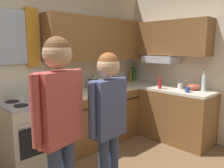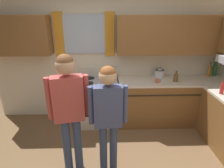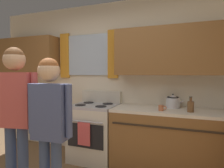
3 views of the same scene
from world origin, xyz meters
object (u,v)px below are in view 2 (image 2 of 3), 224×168
bottle_oil_amber (209,71)px  bottle_squat_brown (176,78)px  stovetop_kettle (160,73)px  stove_oven (99,101)px  bottle_sauce_red (222,88)px  cup_terracotta (157,81)px  bottle_wine_green (215,69)px  adult_left (69,103)px  adult_in_plaid (108,111)px

bottle_oil_amber → bottle_squat_brown: bottle_oil_amber is taller
bottle_oil_amber → stovetop_kettle: bottle_oil_amber is taller
stove_oven → stovetop_kettle: stovetop_kettle is taller
bottle_oil_amber → bottle_sauce_red: size_ratio=1.16×
cup_terracotta → stove_oven: bearing=172.0°
bottle_oil_amber → stovetop_kettle: 1.02m
stove_oven → bottle_wine_green: bearing=5.4°
cup_terracotta → bottle_wine_green: bearing=16.3°
stove_oven → bottle_sauce_red: bearing=-18.6°
bottle_squat_brown → cup_terracotta: bottle_squat_brown is taller
adult_left → stove_oven: bearing=75.5°
adult_left → adult_in_plaid: bearing=-6.1°
bottle_sauce_red → stove_oven: bearing=161.4°
cup_terracotta → adult_in_plaid: (-0.91, -1.16, 0.04)m
bottle_squat_brown → adult_left: adult_left is taller
adult_in_plaid → stove_oven: bearing=97.2°
stove_oven → cup_terracotta: size_ratio=10.11×
bottle_oil_amber → adult_left: 2.94m
bottle_squat_brown → cup_terracotta: size_ratio=1.88×
bottle_oil_amber → bottle_wine_green: bearing=9.1°
bottle_sauce_red → stovetop_kettle: 1.14m
bottle_wine_green → adult_in_plaid: 2.67m
bottle_sauce_red → stovetop_kettle: size_ratio=0.90×
stovetop_kettle → stove_oven: bearing=-172.3°
adult_left → adult_in_plaid: size_ratio=1.08×
bottle_oil_amber → cup_terracotta: size_ratio=2.63×
bottle_squat_brown → bottle_wine_green: 0.97m
bottle_wine_green → cup_terracotta: (-1.27, -0.37, -0.11)m
stove_oven → bottle_sauce_red: size_ratio=4.48×
bottle_sauce_red → cup_terracotta: 1.05m
bottle_sauce_red → stovetop_kettle: bearing=133.3°
bottle_oil_amber → stovetop_kettle: (-1.02, -0.04, -0.01)m
stove_oven → bottle_wine_green: (2.35, 0.22, 0.58)m
bottle_wine_green → stovetop_kettle: bottle_wine_green is taller
bottle_wine_green → bottle_sauce_red: bearing=-112.4°
bottle_sauce_red → cup_terracotta: bottle_sauce_red is taller
bottle_sauce_red → adult_left: 2.39m
cup_terracotta → stovetop_kettle: bearing=68.0°
stove_oven → bottle_oil_amber: (2.23, 0.20, 0.54)m
stove_oven → cup_terracotta: stove_oven is taller
cup_terracotta → adult_left: adult_left is taller
bottle_oil_amber → adult_left: (-2.55, -1.46, 0.05)m
bottle_wine_green → stovetop_kettle: bearing=-177.0°
stovetop_kettle → adult_in_plaid: adult_in_plaid is taller
adult_in_plaid → bottle_sauce_red: bearing=19.5°
bottle_oil_amber → bottle_wine_green: size_ratio=0.73×
bottle_wine_green → adult_left: (-2.68, -1.48, 0.01)m
adult_in_plaid → stovetop_kettle: bearing=54.8°
bottle_squat_brown → adult_left: (-1.77, -1.16, 0.08)m
bottle_wine_green → bottle_sauce_red: bottle_wine_green is taller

